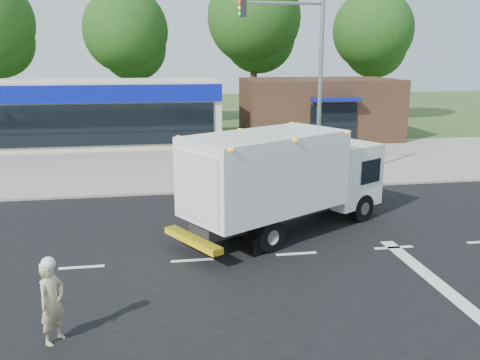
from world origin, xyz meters
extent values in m
plane|color=#385123|center=(0.00, 0.00, 0.00)|extent=(120.00, 120.00, 0.00)
cube|color=black|center=(0.00, 0.00, 0.00)|extent=(60.00, 14.00, 0.02)
cube|color=gray|center=(0.00, 8.20, 0.06)|extent=(60.00, 2.40, 0.12)
cube|color=gray|center=(0.00, 14.00, 0.01)|extent=(60.00, 9.00, 0.02)
cube|color=silver|center=(-6.00, 0.00, 0.02)|extent=(1.20, 0.15, 0.01)
cube|color=silver|center=(-3.00, 0.00, 0.02)|extent=(1.20, 0.15, 0.01)
cube|color=silver|center=(0.00, 0.00, 0.02)|extent=(1.20, 0.15, 0.01)
cube|color=silver|center=(3.00, 0.00, 0.02)|extent=(1.20, 0.15, 0.01)
cube|color=silver|center=(3.00, -3.00, 0.02)|extent=(0.40, 7.00, 0.01)
cube|color=black|center=(-0.62, 1.54, 0.71)|extent=(4.86, 3.40, 0.35)
cube|color=white|center=(2.47, 3.34, 1.56)|extent=(2.83, 2.89, 2.12)
cube|color=black|center=(3.30, 3.82, 1.76)|extent=(1.09, 1.73, 0.91)
cube|color=white|center=(-0.62, 1.54, 2.12)|extent=(5.57, 4.62, 2.37)
cube|color=silver|center=(-2.81, 0.26, 2.07)|extent=(1.07, 1.77, 1.91)
cube|color=yellow|center=(-2.97, 0.17, 0.55)|extent=(1.52, 2.27, 0.18)
cube|color=orange|center=(-0.62, 1.54, 3.27)|extent=(5.42, 4.56, 0.08)
cylinder|color=black|center=(2.03, 4.19, 0.48)|extent=(0.99, 0.75, 0.97)
cylinder|color=black|center=(3.00, 2.54, 0.48)|extent=(0.99, 0.75, 0.97)
cylinder|color=black|center=(-1.74, 2.06, 0.48)|extent=(0.99, 0.75, 0.97)
cylinder|color=black|center=(-0.72, 0.31, 0.48)|extent=(0.99, 0.75, 0.97)
imported|color=tan|center=(-6.01, -3.66, 0.86)|extent=(0.68, 0.75, 1.71)
sphere|color=white|center=(-6.01, -3.66, 1.68)|extent=(0.28, 0.28, 0.28)
cube|color=beige|center=(-9.00, 20.00, 2.00)|extent=(18.00, 6.00, 4.00)
cube|color=#081395|center=(-9.00, 16.95, 3.40)|extent=(18.00, 0.30, 1.00)
cube|color=black|center=(-9.00, 16.95, 1.60)|extent=(17.00, 0.12, 2.40)
cube|color=#382316|center=(7.00, 20.00, 2.00)|extent=(10.00, 6.00, 4.00)
cube|color=#081395|center=(7.00, 16.90, 2.90)|extent=(3.00, 1.20, 0.20)
cube|color=black|center=(7.00, 16.95, 1.50)|extent=(3.00, 0.12, 2.20)
cylinder|color=gray|center=(3.00, 7.60, 4.00)|extent=(0.18, 0.18, 8.00)
cylinder|color=gray|center=(1.30, 7.60, 7.60)|extent=(3.40, 0.12, 0.12)
cube|color=black|center=(-0.30, 7.60, 7.40)|extent=(0.25, 0.25, 0.70)
cylinder|color=#332114|center=(-6.00, 28.00, 3.43)|extent=(0.56, 0.56, 6.86)
sphere|color=#134214|center=(-6.00, 28.00, 7.35)|extent=(6.47, 6.47, 6.47)
sphere|color=#134214|center=(-5.50, 28.50, 6.08)|extent=(5.10, 5.10, 5.10)
cylinder|color=#332114|center=(4.00, 28.00, 3.92)|extent=(0.56, 0.56, 7.84)
sphere|color=#134214|center=(4.00, 28.00, 8.40)|extent=(7.39, 7.39, 7.39)
sphere|color=#134214|center=(4.50, 28.50, 6.94)|extent=(5.82, 5.82, 5.82)
cylinder|color=#332114|center=(14.00, 28.00, 3.50)|extent=(0.56, 0.56, 7.00)
sphere|color=#134214|center=(14.00, 28.00, 7.50)|extent=(6.60, 6.60, 6.60)
sphere|color=#134214|center=(14.50, 28.50, 6.20)|extent=(5.20, 5.20, 5.20)
camera|label=1|loc=(-3.79, -13.27, 5.64)|focal=38.00mm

